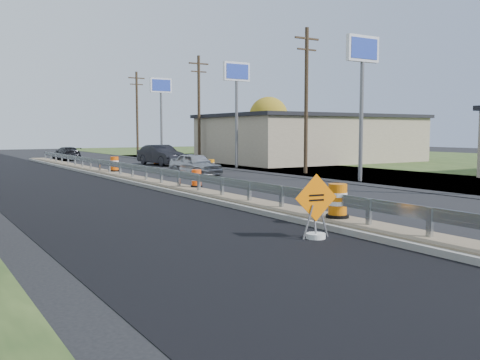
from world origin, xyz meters
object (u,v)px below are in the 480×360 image
barrel_median_far (115,164)px  caution_sign (316,222)px  barrel_median_near (337,201)px  car_dark_mid (161,155)px  barrel_shoulder_mid (156,160)px  car_silver (195,164)px  barrel_shoulder_near (211,166)px  car_dark_far (67,154)px  barrel_shoulder_far (156,157)px  barrel_median_mid (196,179)px

barrel_median_far → caution_sign: bearing=-95.9°
caution_sign → barrel_median_far: bearing=92.6°
barrel_median_near → barrel_median_far: (0.48, 21.31, -0.03)m
car_dark_mid → barrel_shoulder_mid: bearing=83.0°
barrel_median_far → car_silver: car_silver is taller
barrel_shoulder_near → car_dark_far: 20.84m
barrel_shoulder_mid → barrel_shoulder_far: (1.86, 4.50, -0.01)m
caution_sign → barrel_shoulder_far: bearing=81.8°
barrel_median_mid → barrel_shoulder_mid: size_ratio=0.93×
car_dark_mid → caution_sign: bearing=-113.3°
car_silver → barrel_median_mid: bearing=-124.6°
car_dark_mid → car_dark_far: size_ratio=1.14×
car_dark_mid → car_dark_far: bearing=104.4°
barrel_shoulder_near → barrel_shoulder_far: bearing=82.4°
barrel_shoulder_mid → car_dark_mid: car_dark_mid is taller
barrel_median_near → barrel_median_far: bearing=88.7°
barrel_median_mid → car_dark_far: bearing=86.6°
barrel_shoulder_far → car_silver: 16.52m
barrel_median_far → barrel_shoulder_mid: bearing=52.7°
barrel_median_near → barrel_shoulder_mid: 30.55m
car_dark_far → barrel_shoulder_far: bearing=133.4°
barrel_median_near → barrel_median_mid: 9.97m
barrel_shoulder_mid → car_dark_far: bearing=113.1°
barrel_shoulder_near → barrel_shoulder_mid: 9.44m
barrel_median_far → car_dark_far: car_dark_far is taller
barrel_shoulder_mid → car_silver: size_ratio=0.21×
barrel_shoulder_near → car_dark_mid: size_ratio=0.17×
barrel_shoulder_near → car_dark_mid: (0.00, 8.49, 0.42)m
barrel_median_mid → car_dark_mid: 19.92m
barrel_median_far → barrel_shoulder_mid: 10.64m
car_dark_mid → car_dark_far: (-4.65, 11.83, -0.19)m
barrel_median_far → car_dark_far: 19.41m
barrel_shoulder_near → barrel_median_near: bearing=-108.8°
barrel_shoulder_near → car_dark_far: size_ratio=0.19×
car_dark_mid → barrel_shoulder_far: bearing=64.1°
barrel_median_near → barrel_shoulder_far: size_ratio=1.18×
caution_sign → barrel_median_mid: caution_sign is taller
barrel_median_near → car_dark_far: 40.69m
barrel_median_far → barrel_median_mid: bearing=-90.0°
barrel_shoulder_far → barrel_median_far: bearing=-122.7°
barrel_median_near → barrel_shoulder_near: size_ratio=1.17×
barrel_shoulder_mid → barrel_shoulder_far: 4.87m
barrel_shoulder_near → barrel_shoulder_far: barrel_shoulder_near is taller
barrel_shoulder_near → barrel_shoulder_far: size_ratio=1.01×
barrel_median_mid → barrel_shoulder_far: (8.31, 24.30, -0.21)m
caution_sign → barrel_median_mid: (2.32, 11.18, 0.18)m
caution_sign → barrel_shoulder_mid: size_ratio=1.96×
barrel_median_near → caution_sign: bearing=-146.5°
caution_sign → car_dark_mid: (8.77, 30.02, 0.40)m
car_dark_far → barrel_shoulder_near: bearing=100.7°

